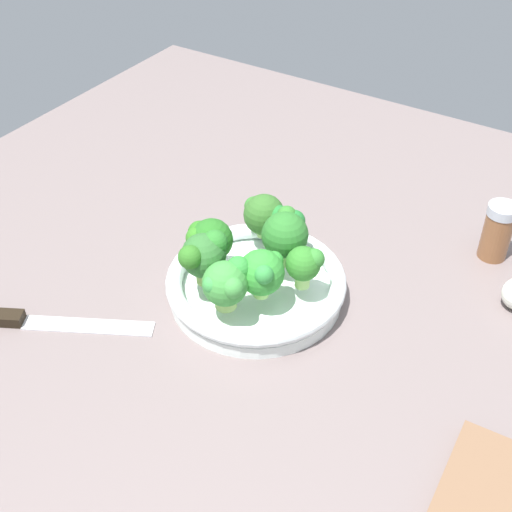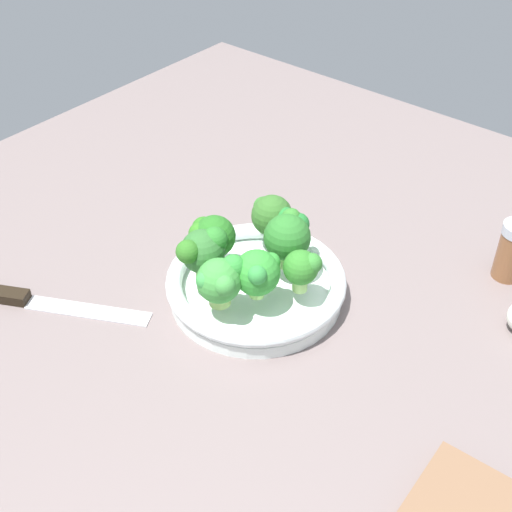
% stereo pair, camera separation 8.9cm
% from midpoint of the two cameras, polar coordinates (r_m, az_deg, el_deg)
% --- Properties ---
extents(ground_plane, '(1.30, 1.30, 0.03)m').
position_cam_midpoint_polar(ground_plane, '(0.93, -2.16, -4.89)').
color(ground_plane, slate).
extents(bowl, '(0.24, 0.24, 0.04)m').
position_cam_midpoint_polar(bowl, '(0.93, -2.76, -2.51)').
color(bowl, white).
rests_on(bowl, ground_plane).
extents(broccoli_floret_0, '(0.06, 0.06, 0.07)m').
position_cam_midpoint_polar(broccoli_floret_0, '(0.84, -5.48, -2.34)').
color(broccoli_floret_0, '#A0C866').
rests_on(broccoli_floret_0, bowl).
extents(broccoli_floret_1, '(0.06, 0.06, 0.07)m').
position_cam_midpoint_polar(broccoli_floret_1, '(0.86, -2.48, -1.47)').
color(broccoli_floret_1, '#99CD65').
rests_on(broccoli_floret_1, bowl).
extents(broccoli_floret_2, '(0.07, 0.06, 0.08)m').
position_cam_midpoint_polar(broccoli_floret_2, '(0.90, -0.50, 1.81)').
color(broccoli_floret_2, '#90C966').
rests_on(broccoli_floret_2, bowl).
extents(broccoli_floret_3, '(0.06, 0.06, 0.07)m').
position_cam_midpoint_polar(broccoli_floret_3, '(0.91, -6.66, 1.34)').
color(broccoli_floret_3, '#8FDA64').
rests_on(broccoli_floret_3, bowl).
extents(broccoli_floret_4, '(0.05, 0.05, 0.06)m').
position_cam_midpoint_polar(broccoli_floret_4, '(0.87, 1.16, -0.75)').
color(broccoli_floret_4, '#9ECA6B').
rests_on(broccoli_floret_4, bowl).
extents(broccoli_floret_5, '(0.07, 0.06, 0.07)m').
position_cam_midpoint_polar(broccoli_floret_5, '(0.88, -7.23, -0.01)').
color(broccoli_floret_5, '#92BD56').
rests_on(broccoli_floret_5, bowl).
extents(broccoli_floret_6, '(0.06, 0.07, 0.06)m').
position_cam_midpoint_polar(broccoli_floret_6, '(0.96, -1.90, 3.32)').
color(broccoli_floret_6, '#86B85C').
rests_on(broccoli_floret_6, bowl).
extents(knife, '(0.15, 0.25, 0.01)m').
position_cam_midpoint_polar(knife, '(0.96, -21.18, -5.04)').
color(knife, silver).
rests_on(knife, ground_plane).
extents(pepper_shaker, '(0.04, 0.04, 0.09)m').
position_cam_midpoint_polar(pepper_shaker, '(1.02, 16.92, 1.87)').
color(pepper_shaker, brown).
rests_on(pepper_shaker, ground_plane).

